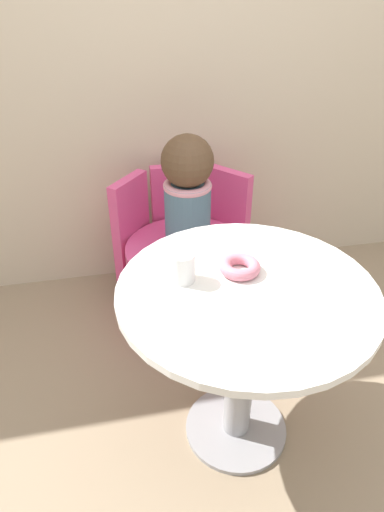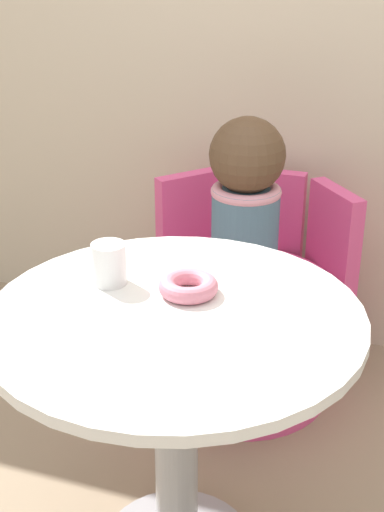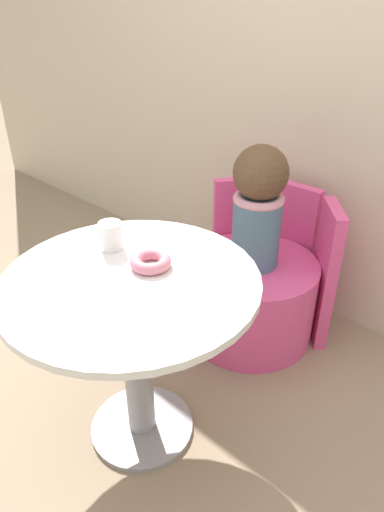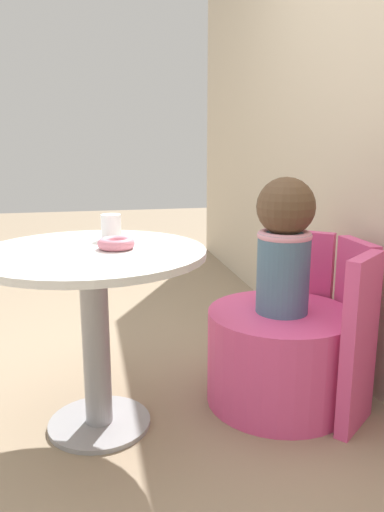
# 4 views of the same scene
# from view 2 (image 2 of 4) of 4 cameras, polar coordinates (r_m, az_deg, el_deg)

# --- Properties ---
(round_table) EXTENTS (0.78, 0.78, 0.66)m
(round_table) POSITION_cam_2_polar(r_m,az_deg,el_deg) (1.54, -1.33, -9.70)
(round_table) COLOR #99999E
(round_table) RESTS_ON ground_plane
(tub_chair) EXTENTS (0.57, 0.57, 0.38)m
(tub_chair) POSITION_cam_2_polar(r_m,az_deg,el_deg) (2.29, 3.96, -6.41)
(tub_chair) COLOR #E54C8C
(tub_chair) RESTS_ON ground_plane
(booth_backrest) EXTENTS (0.67, 0.25, 0.64)m
(booth_backrest) POSITION_cam_2_polar(r_m,az_deg,el_deg) (2.43, 5.52, -0.94)
(booth_backrest) COLOR #E54C8C
(booth_backrest) RESTS_ON ground_plane
(child_figure) EXTENTS (0.22, 0.22, 0.52)m
(child_figure) POSITION_cam_2_polar(r_m,az_deg,el_deg) (2.09, 4.33, 4.48)
(child_figure) COLOR slate
(child_figure) RESTS_ON tub_chair
(donut) EXTENTS (0.13, 0.13, 0.04)m
(donut) POSITION_cam_2_polar(r_m,az_deg,el_deg) (1.51, -0.29, -2.43)
(donut) COLOR pink
(donut) RESTS_ON round_table
(cup) EXTENTS (0.08, 0.08, 0.09)m
(cup) POSITION_cam_2_polar(r_m,az_deg,el_deg) (1.56, -6.65, -0.61)
(cup) COLOR white
(cup) RESTS_ON round_table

